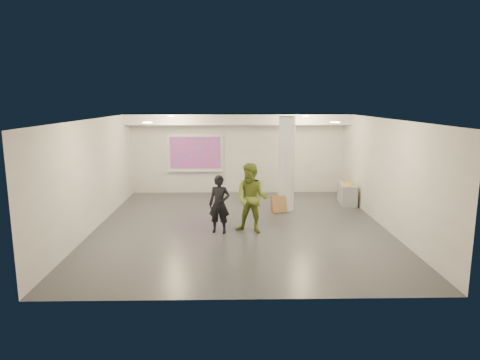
{
  "coord_description": "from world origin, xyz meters",
  "views": [
    {
      "loc": [
        -0.25,
        -11.58,
        3.49
      ],
      "look_at": [
        0.0,
        0.4,
        1.25
      ],
      "focal_mm": 32.0,
      "sensor_mm": 36.0,
      "label": 1
    }
  ],
  "objects_px": {
    "projection_screen": "(195,153)",
    "woman": "(219,204)",
    "column": "(286,164)",
    "credenza": "(347,194)",
    "man": "(252,198)"
  },
  "relations": [
    {
      "from": "projection_screen",
      "to": "woman",
      "type": "xyz_separation_m",
      "value": [
        1.03,
        -5.01,
        -0.75
      ]
    },
    {
      "from": "projection_screen",
      "to": "man",
      "type": "xyz_separation_m",
      "value": [
        1.89,
        -5.02,
        -0.59
      ]
    },
    {
      "from": "credenza",
      "to": "man",
      "type": "bearing_deg",
      "value": -131.67
    },
    {
      "from": "column",
      "to": "woman",
      "type": "distance_m",
      "value": 3.22
    },
    {
      "from": "projection_screen",
      "to": "woman",
      "type": "relative_size",
      "value": 1.35
    },
    {
      "from": "column",
      "to": "man",
      "type": "xyz_separation_m",
      "value": [
        -1.21,
        -2.37,
        -0.56
      ]
    },
    {
      "from": "column",
      "to": "projection_screen",
      "type": "bearing_deg",
      "value": 139.44
    },
    {
      "from": "projection_screen",
      "to": "credenza",
      "type": "bearing_deg",
      "value": -19.1
    },
    {
      "from": "column",
      "to": "man",
      "type": "distance_m",
      "value": 2.72
    },
    {
      "from": "column",
      "to": "credenza",
      "type": "xyz_separation_m",
      "value": [
        2.22,
        0.81,
        -1.16
      ]
    },
    {
      "from": "credenza",
      "to": "man",
      "type": "distance_m",
      "value": 4.72
    },
    {
      "from": "credenza",
      "to": "column",
      "type": "bearing_deg",
      "value": -154.45
    },
    {
      "from": "credenza",
      "to": "man",
      "type": "relative_size",
      "value": 0.63
    },
    {
      "from": "column",
      "to": "man",
      "type": "relative_size",
      "value": 1.6
    },
    {
      "from": "projection_screen",
      "to": "woman",
      "type": "bearing_deg",
      "value": -78.36
    }
  ]
}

